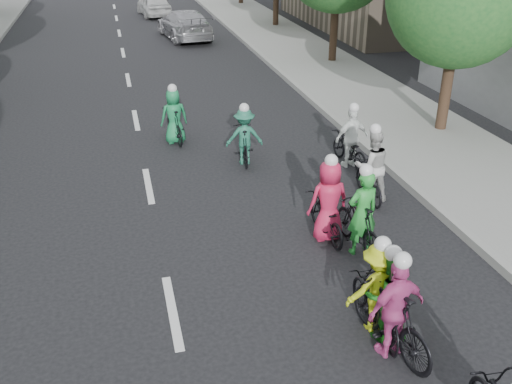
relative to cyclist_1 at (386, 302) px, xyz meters
name	(u,v)px	position (x,y,z in m)	size (l,w,h in m)	color
ground	(172,311)	(-3.14, 1.36, -0.62)	(120.00, 120.00, 0.00)	black
sidewalk_right	(368,100)	(4.86, 11.36, -0.54)	(4.00, 80.00, 0.15)	gray
curb_right	(315,103)	(2.91, 11.36, -0.53)	(0.18, 80.00, 0.18)	#999993
cyclist_1	(386,302)	(0.00, 0.00, 0.00)	(0.81, 1.66, 1.64)	black
cyclist_2	(376,294)	(-0.07, 0.21, 0.00)	(0.99, 1.53, 1.68)	black
cyclist_3	(393,314)	(-0.06, -0.36, 0.04)	(1.01, 1.93, 1.77)	black
cyclist_4	(327,209)	(0.19, 3.03, 0.03)	(0.85, 1.65, 1.84)	black
cyclist_5	(360,221)	(0.62, 2.39, 0.03)	(0.68, 1.75, 1.86)	black
cyclist_6	(370,172)	(1.75, 4.42, 0.04)	(0.87, 1.64, 1.84)	black
cyclist_7	(244,140)	(-0.55, 7.20, 0.01)	(1.02, 1.66, 1.64)	black
cyclist_8	(350,144)	(2.06, 6.34, -0.03)	(0.96, 1.70, 1.71)	black
cyclist_9	(174,121)	(-2.14, 9.16, 0.02)	(0.82, 1.71, 1.71)	black
follow_car_lead	(184,24)	(0.15, 23.95, 0.11)	(2.05, 5.05, 1.46)	#A3A3A7
follow_car_trail	(154,4)	(-0.74, 31.65, 0.09)	(1.68, 4.17, 1.42)	silver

